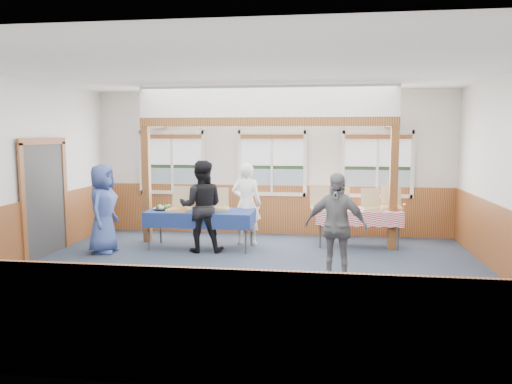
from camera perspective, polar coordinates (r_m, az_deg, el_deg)
floor at (r=8.02m, az=-0.84°, el=-9.67°), size 8.00×8.00×0.00m
ceiling at (r=7.75m, az=-0.89°, el=13.66°), size 8.00×8.00×0.00m
wall_back at (r=11.19m, az=1.85°, el=3.32°), size 8.00×0.00×8.00m
wall_front at (r=4.32m, az=-7.92°, el=-2.18°), size 8.00×0.00×8.00m
wall_left at (r=9.22m, az=-26.28°, el=1.90°), size 0.00×8.00×8.00m
wainscot_back at (r=11.27m, az=1.82°, el=-2.02°), size 7.98×0.05×1.10m
wainscot_front at (r=4.62m, az=-7.61°, el=-15.10°), size 7.98×0.05×1.10m
wainscot_left at (r=9.34m, az=-25.82°, el=-4.53°), size 0.05×6.98×1.10m
cased_opening at (r=10.01m, az=-23.05°, el=-0.78°), size 0.06×1.30×2.10m
window_left at (r=11.61m, az=-9.56°, el=3.74°), size 1.56×0.10×1.46m
window_mid at (r=11.14m, az=1.83°, el=3.71°), size 1.56×0.10×1.46m
window_right at (r=11.14m, az=13.71°, el=3.52°), size 1.56×0.10×1.46m
post_left at (r=10.62m, az=-12.40°, el=0.82°), size 0.15×0.15×2.40m
post_right at (r=10.05m, az=15.43°, el=0.41°), size 0.15×0.15×2.40m
cross_beam at (r=9.98m, az=1.15°, el=8.02°), size 5.15×0.18×0.18m
table_left at (r=9.88m, az=-6.32°, el=-2.39°), size 2.25×1.52×0.76m
table_right at (r=10.20m, az=11.63°, el=-2.26°), size 1.80×1.10×0.76m
pizza_box_a at (r=9.86m, az=-8.73°, el=-1.74°), size 0.44×0.53×0.46m
pizza_box_b at (r=9.94m, az=-4.20°, el=-1.64°), size 0.47×0.54×0.42m
pizza_box_c at (r=10.06m, az=7.39°, el=-1.56°), size 0.44×0.52×0.43m
pizza_box_d at (r=10.36m, az=9.64°, el=-1.37°), size 0.41×0.50×0.43m
pizza_box_e at (r=10.13m, az=13.07°, el=-1.64°), size 0.41×0.49×0.41m
pizza_box_f at (r=10.39m, az=15.19°, el=-1.48°), size 0.43×0.52×0.44m
veggie_tray at (r=10.07m, az=-10.47°, el=-1.81°), size 0.42×0.42×0.10m
drink_glass at (r=10.03m, az=16.60°, el=-1.76°), size 0.07×0.07×0.15m
woman_white at (r=10.15m, az=-1.10°, el=-1.36°), size 0.63×0.43×1.67m
woman_black at (r=9.59m, az=-6.26°, el=-1.63°), size 0.93×0.77×1.76m
man_blue at (r=9.87m, az=-17.10°, el=-1.84°), size 0.56×0.84×1.69m
person_grey at (r=7.80m, az=9.08°, el=-3.91°), size 1.05×0.66×1.67m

